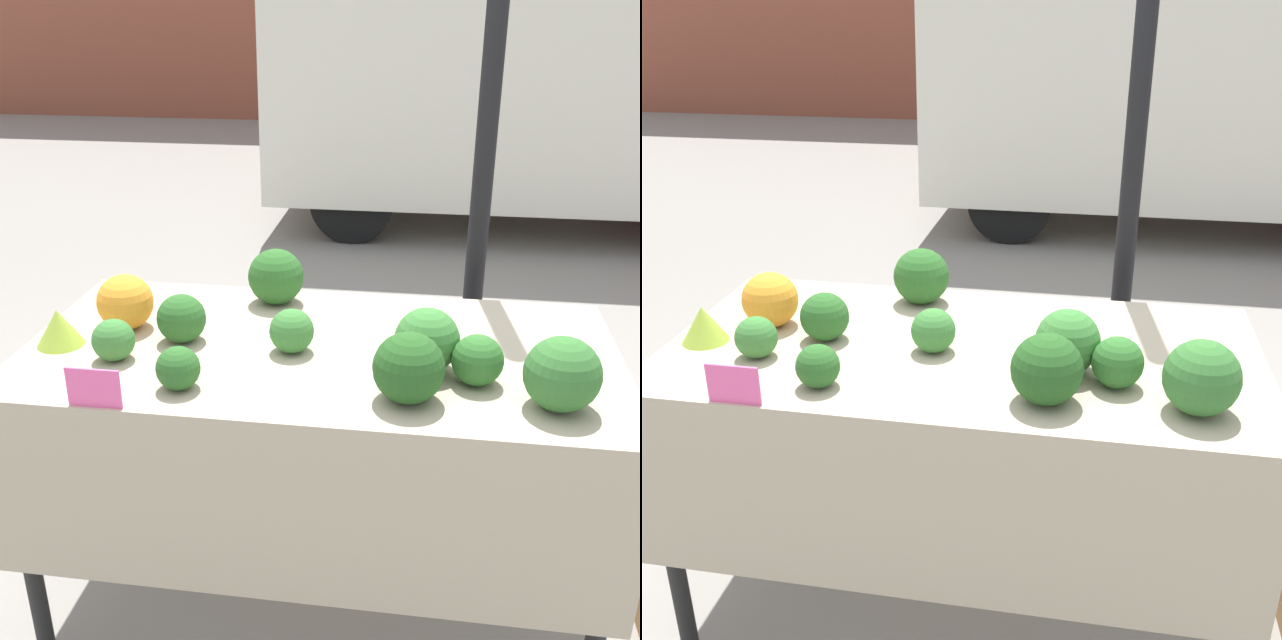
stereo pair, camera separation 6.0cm
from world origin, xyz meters
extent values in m
plane|color=gray|center=(0.00, 0.00, 0.00)|extent=(40.00, 40.00, 0.00)
cylinder|color=black|center=(0.45, 0.69, 1.36)|extent=(0.07, 0.07, 2.72)
cube|color=silver|center=(0.53, 4.67, 1.40)|extent=(3.07, 1.97, 2.21)
cylinder|color=black|center=(-0.31, 3.88, 0.33)|extent=(0.65, 0.22, 0.65)
cylinder|color=black|center=(-0.31, 5.47, 0.33)|extent=(0.65, 0.22, 0.65)
cube|color=tan|center=(0.00, 0.00, 0.89)|extent=(1.63, 0.84, 0.03)
cube|color=tan|center=(0.00, -0.41, 0.63)|extent=(1.63, 0.01, 0.50)
cylinder|color=black|center=(-0.76, -0.36, 0.44)|extent=(0.05, 0.05, 0.87)
cylinder|color=black|center=(0.76, -0.36, 0.44)|extent=(0.05, 0.05, 0.87)
cylinder|color=black|center=(-0.76, 0.36, 0.44)|extent=(0.05, 0.05, 0.87)
cylinder|color=black|center=(0.76, 0.36, 0.44)|extent=(0.05, 0.05, 0.87)
sphere|color=orange|center=(-0.58, 0.04, 0.99)|extent=(0.16, 0.16, 0.16)
cone|color=#93B238|center=(-0.72, -0.09, 0.96)|extent=(0.13, 0.13, 0.10)
sphere|color=#285B23|center=(-0.39, -0.02, 0.97)|extent=(0.14, 0.14, 0.14)
sphere|color=#285B23|center=(-0.31, -0.29, 0.96)|extent=(0.11, 0.11, 0.11)
sphere|color=#23511E|center=(0.25, -0.27, 0.99)|extent=(0.17, 0.17, 0.17)
sphere|color=#387533|center=(0.29, -0.10, 0.99)|extent=(0.17, 0.17, 0.17)
sphere|color=#285B23|center=(-0.18, 0.30, 0.99)|extent=(0.18, 0.18, 0.18)
sphere|color=#387533|center=(-0.53, -0.16, 0.96)|extent=(0.11, 0.11, 0.11)
sphere|color=#336B2D|center=(0.60, -0.25, 0.99)|extent=(0.18, 0.18, 0.18)
sphere|color=#387533|center=(-0.07, -0.04, 0.96)|extent=(0.12, 0.12, 0.12)
sphere|color=#2D6628|center=(0.42, -0.16, 0.97)|extent=(0.13, 0.13, 0.13)
cube|color=#F45B9E|center=(-0.48, -0.41, 0.95)|extent=(0.13, 0.01, 0.10)
camera|label=1|loc=(0.27, -1.86, 1.80)|focal=42.00mm
camera|label=2|loc=(0.33, -1.85, 1.80)|focal=42.00mm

